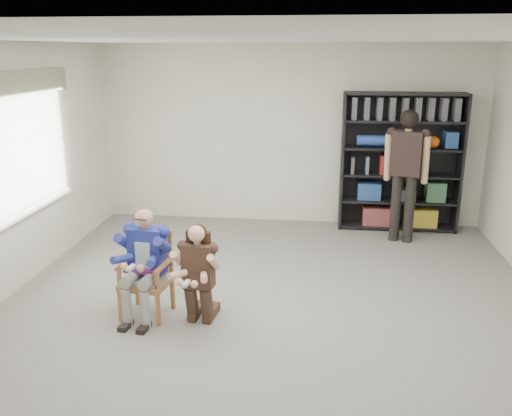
% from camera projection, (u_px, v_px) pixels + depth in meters
% --- Properties ---
extents(room_shell, '(6.00, 7.00, 2.80)m').
position_uv_depth(room_shell, '(269.00, 191.00, 5.20)').
color(room_shell, white).
rests_on(room_shell, ground).
extents(floor, '(6.00, 7.00, 0.01)m').
position_uv_depth(floor, '(268.00, 322.00, 5.59)').
color(floor, slate).
rests_on(floor, ground).
extents(window_left, '(0.16, 2.00, 1.75)m').
position_uv_depth(window_left, '(30.00, 144.00, 6.41)').
color(window_left, white).
rests_on(window_left, room_shell).
extents(armchair, '(0.58, 0.56, 0.90)m').
position_uv_depth(armchair, '(146.00, 275.00, 5.63)').
color(armchair, '#AE7C37').
rests_on(armchair, floor).
extents(seated_man, '(0.58, 0.75, 1.17)m').
position_uv_depth(seated_man, '(145.00, 263.00, 5.59)').
color(seated_man, navy).
rests_on(seated_man, floor).
extents(kneeling_woman, '(0.53, 0.77, 1.07)m').
position_uv_depth(kneeling_woman, '(198.00, 275.00, 5.43)').
color(kneeling_woman, '#3B2B20').
rests_on(kneeling_woman, floor).
extents(bookshelf, '(1.80, 0.38, 2.10)m').
position_uv_depth(bookshelf, '(400.00, 163.00, 8.23)').
color(bookshelf, black).
rests_on(bookshelf, floor).
extents(standing_man, '(0.65, 0.48, 1.90)m').
position_uv_depth(standing_man, '(405.00, 178.00, 7.71)').
color(standing_man, black).
rests_on(standing_man, floor).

